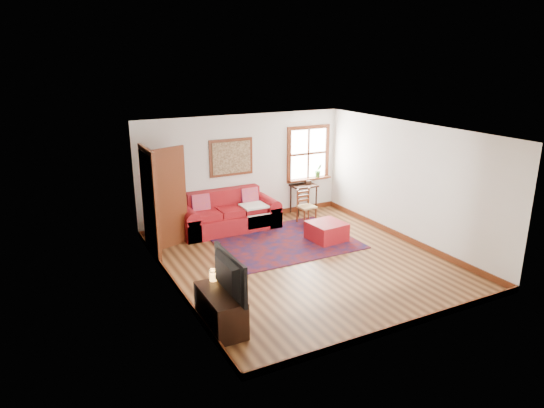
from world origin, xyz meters
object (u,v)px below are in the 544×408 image
ladder_back_chair (305,205)px  media_cabinet (221,310)px  red_ottoman (327,231)px  side_table (304,190)px  red_leather_sofa (228,217)px

ladder_back_chair → media_cabinet: ladder_back_chair is taller
red_ottoman → side_table: size_ratio=0.95×
red_ottoman → ladder_back_chair: (0.18, 1.17, 0.24)m
red_ottoman → ladder_back_chair: size_ratio=0.85×
red_ottoman → side_table: 1.93m
red_leather_sofa → ladder_back_chair: (1.76, -0.44, 0.14)m
red_ottoman → ladder_back_chair: bearing=76.3°
red_leather_sofa → red_ottoman: 2.25m
red_ottoman → media_cabinet: bearing=-151.2°
media_cabinet → red_ottoman: bearing=33.8°
ladder_back_chair → red_leather_sofa: bearing=166.0°
red_leather_sofa → ladder_back_chair: 1.82m
red_leather_sofa → ladder_back_chair: bearing=-14.0°
side_table → ladder_back_chair: ladder_back_chair is taller
red_leather_sofa → media_cabinet: red_leather_sofa is taller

